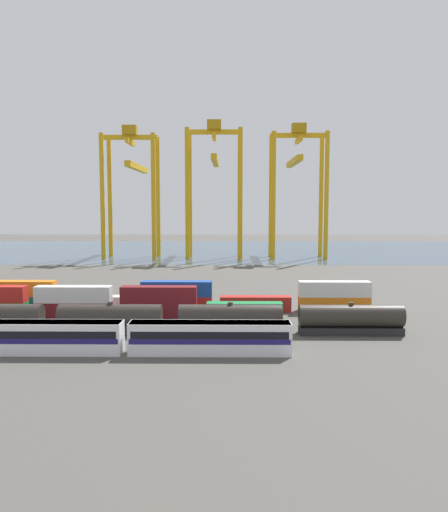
% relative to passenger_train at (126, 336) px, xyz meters
% --- Properties ---
extents(ground_plane, '(420.00, 420.00, 0.00)m').
position_rel_passenger_train_xyz_m(ground_plane, '(7.94, 58.68, -2.14)').
color(ground_plane, '#4C4944').
extents(harbour_water, '(400.00, 110.00, 0.01)m').
position_rel_passenger_train_xyz_m(harbour_water, '(7.94, 149.94, -2.14)').
color(harbour_water, '#384C60').
rests_on(harbour_water, ground_plane).
extents(passenger_train, '(40.23, 3.14, 3.90)m').
position_rel_passenger_train_xyz_m(passenger_train, '(0.00, 0.00, 0.00)').
color(passenger_train, silver).
rests_on(passenger_train, ground_plane).
extents(freight_tank_row, '(65.26, 3.08, 4.54)m').
position_rel_passenger_train_xyz_m(freight_tank_row, '(4.29, 9.68, 0.03)').
color(freight_tank_row, '#232326').
rests_on(freight_tank_row, ground_plane).
extents(shipping_container_2, '(12.10, 2.44, 2.60)m').
position_rel_passenger_train_xyz_m(shipping_container_2, '(-12.40, 19.67, -0.84)').
color(shipping_container_2, maroon).
rests_on(shipping_container_2, ground_plane).
extents(shipping_container_3, '(12.10, 2.44, 2.60)m').
position_rel_passenger_train_xyz_m(shipping_container_3, '(-12.40, 19.67, 1.76)').
color(shipping_container_3, silver).
rests_on(shipping_container_3, shipping_container_2).
extents(shipping_container_4, '(12.10, 2.44, 2.60)m').
position_rel_passenger_train_xyz_m(shipping_container_4, '(1.33, 19.67, -0.84)').
color(shipping_container_4, maroon).
rests_on(shipping_container_4, ground_plane).
extents(shipping_container_5, '(12.10, 2.44, 2.60)m').
position_rel_passenger_train_xyz_m(shipping_container_5, '(1.33, 19.67, 1.76)').
color(shipping_container_5, maroon).
rests_on(shipping_container_5, shipping_container_4).
extents(shipping_container_6, '(12.10, 2.44, 2.60)m').
position_rel_passenger_train_xyz_m(shipping_container_6, '(15.06, 19.67, -0.84)').
color(shipping_container_6, '#197538').
rests_on(shipping_container_6, ground_plane).
extents(shipping_container_7, '(12.10, 2.44, 2.60)m').
position_rel_passenger_train_xyz_m(shipping_container_7, '(-23.40, 25.37, -0.84)').
color(shipping_container_7, '#146066').
rests_on(shipping_container_7, ground_plane).
extents(shipping_container_8, '(12.10, 2.44, 2.60)m').
position_rel_passenger_train_xyz_m(shipping_container_8, '(-23.40, 25.37, 1.76)').
color(shipping_container_8, orange).
rests_on(shipping_container_8, shipping_container_7).
extents(shipping_container_9, '(12.10, 2.44, 2.60)m').
position_rel_passenger_train_xyz_m(shipping_container_9, '(-9.91, 25.37, -0.84)').
color(shipping_container_9, silver).
rests_on(shipping_container_9, ground_plane).
extents(shipping_container_10, '(12.10, 2.44, 2.60)m').
position_rel_passenger_train_xyz_m(shipping_container_10, '(3.58, 25.37, -0.84)').
color(shipping_container_10, '#AD211C').
rests_on(shipping_container_10, ground_plane).
extents(shipping_container_11, '(12.10, 2.44, 2.60)m').
position_rel_passenger_train_xyz_m(shipping_container_11, '(3.58, 25.37, 1.76)').
color(shipping_container_11, '#1C4299').
rests_on(shipping_container_11, shipping_container_10).
extents(shipping_container_12, '(12.10, 2.44, 2.60)m').
position_rel_passenger_train_xyz_m(shipping_container_12, '(17.08, 25.37, -0.84)').
color(shipping_container_12, '#AD211C').
rests_on(shipping_container_12, ground_plane).
extents(shipping_container_13, '(12.10, 2.44, 2.60)m').
position_rel_passenger_train_xyz_m(shipping_container_13, '(30.57, 25.37, -0.84)').
color(shipping_container_13, orange).
rests_on(shipping_container_13, ground_plane).
extents(shipping_container_14, '(12.10, 2.44, 2.60)m').
position_rel_passenger_train_xyz_m(shipping_container_14, '(30.57, 25.37, 1.76)').
color(shipping_container_14, silver).
rests_on(shipping_container_14, shipping_container_13).
extents(gantry_crane_west, '(19.00, 38.41, 45.79)m').
position_rel_passenger_train_xyz_m(gantry_crane_west, '(-21.85, 121.08, 25.70)').
color(gantry_crane_west, gold).
rests_on(gantry_crane_west, ground_plane).
extents(gantry_crane_central, '(19.54, 35.57, 47.57)m').
position_rel_passenger_train_xyz_m(gantry_crane_central, '(7.31, 120.54, 26.83)').
color(gantry_crane_central, gold).
rests_on(gantry_crane_central, ground_plane).
extents(gantry_crane_east, '(19.54, 34.83, 46.38)m').
position_rel_passenger_train_xyz_m(gantry_crane_east, '(36.47, 120.53, 26.24)').
color(gantry_crane_east, gold).
rests_on(gantry_crane_east, ground_plane).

